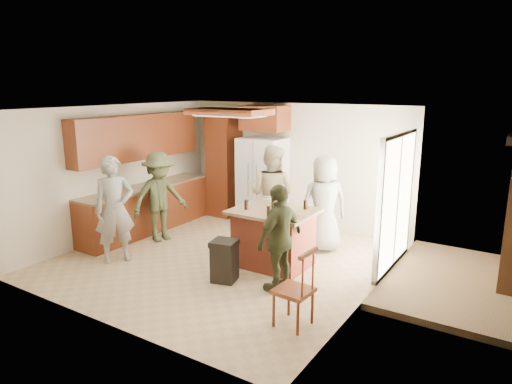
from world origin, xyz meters
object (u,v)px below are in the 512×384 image
Objects in this scene: spindle_chair at (295,291)px; person_counter at (160,197)px; person_front_left at (115,210)px; kitchen_island at (274,237)px; person_behind_left at (272,195)px; person_behind_right at (324,204)px; refrigerator at (262,181)px; person_side_right at (280,238)px; trash_bin at (225,260)px.

person_counter is at bearing 158.06° from spindle_chair.
person_counter reaches higher than spindle_chair.
kitchen_island is (2.29, 1.23, -0.41)m from person_front_left.
person_behind_left is 1.07× the size of person_behind_right.
person_behind_right is at bearing -20.42° from person_front_left.
kitchen_island is at bearing -53.96° from refrigerator.
person_front_left is at bearing -3.14° from person_behind_right.
person_side_right is (0.13, -1.79, -0.08)m from person_behind_right.
spindle_chair is at bearing -93.04° from person_counter.
person_behind_right is 1.18m from kitchen_island.
person_behind_left is 1.83× the size of spindle_chair.
person_behind_right is 1.79m from person_side_right.
person_behind_left is 2.07m from person_counter.
person_behind_right reaches higher than person_side_right.
person_behind_left is 3.05m from spindle_chair.
spindle_chair is at bearing 48.46° from person_side_right.
refrigerator is 2.38m from kitchen_island.
person_behind_left is 1.18m from kitchen_island.
refrigerator is (-1.77, 0.85, 0.05)m from person_behind_right.
person_side_right is 0.97m from trash_bin.
person_front_left is 2.63m from kitchen_island.
person_front_left is at bearing -155.34° from person_counter.
person_counter is 1.68× the size of spindle_chair.
person_side_right is at bearing 119.00° from person_behind_left.
kitchen_island is at bearing -32.52° from person_front_left.
spindle_chair is at bearing -52.14° from kitchen_island.
person_side_right is at bearing -54.13° from refrigerator.
person_behind_right is 1.33× the size of kitchen_island.
kitchen_island is at bearing 127.86° from spindle_chair.
person_behind_right is (2.68, 2.27, -0.03)m from person_front_left.
kitchen_island is 0.98m from trash_bin.
person_counter is 2.22m from refrigerator.
person_counter reaches higher than kitchen_island.
trash_bin is (1.07, -2.81, -0.58)m from refrigerator.
refrigerator is (-0.79, 0.97, -0.01)m from person_behind_left.
person_behind_left reaches higher than person_counter.
person_behind_left is at bearing 122.41° from kitchen_island.
person_side_right reaches higher than kitchen_island.
refrigerator reaches higher than person_front_left.
person_behind_right is at bearing -177.70° from person_behind_left.
person_counter is 2.43m from kitchen_island.
spindle_chair is at bearing -22.05° from trash_bin.
person_counter is at bearing 24.09° from person_behind_left.
trash_bin is (0.28, -1.84, -0.59)m from person_behind_left.
kitchen_island is 1.93m from spindle_chair.
kitchen_island is (1.38, -1.90, -0.43)m from refrigerator.
person_behind_left is 1.01× the size of refrigerator.
refrigerator is 3.06m from trash_bin.
refrigerator reaches higher than trash_bin.
person_front_left is 3.25m from refrigerator.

